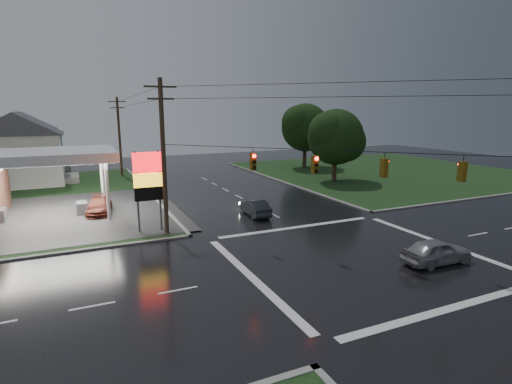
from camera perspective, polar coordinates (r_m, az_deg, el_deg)
name	(u,v)px	position (r m, az deg, el deg)	size (l,w,h in m)	color
ground	(355,257)	(25.53, 13.99, -9.02)	(120.00, 120.00, 0.00)	black
grass_ne	(386,171)	(61.27, 18.06, 2.84)	(36.00, 36.00, 0.08)	black
pylon_sign	(148,178)	(29.81, -15.20, 1.89)	(2.00, 0.35, 6.00)	#59595E
utility_pole_nw	(163,156)	(28.77, -13.08, 5.09)	(2.20, 0.32, 11.00)	#382619
utility_pole_n	(119,135)	(56.92, -18.93, 7.65)	(2.20, 0.32, 10.50)	#382619
traffic_signals	(361,152)	(24.05, 14.82, 5.58)	(26.87, 26.87, 1.47)	black
house_near	(20,148)	(55.03, -30.61, 5.42)	(11.05, 8.48, 8.60)	silver
house_far	(22,141)	(67.03, -30.46, 6.28)	(11.05, 8.48, 8.60)	silver
tree_ne_near	(337,137)	(50.11, 11.44, 7.68)	(7.99, 6.80, 8.98)	black
tree_ne_far	(306,128)	(61.72, 7.17, 9.11)	(8.46, 7.20, 9.80)	black
car_north	(255,207)	(34.02, -0.12, -2.22)	(1.47, 4.21, 1.39)	#21262A
car_crossing	(437,251)	(25.90, 24.39, -7.71)	(1.75, 4.34, 1.48)	gray
car_pump	(99,206)	(37.14, -21.49, -1.85)	(1.95, 4.81, 1.40)	#551E13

